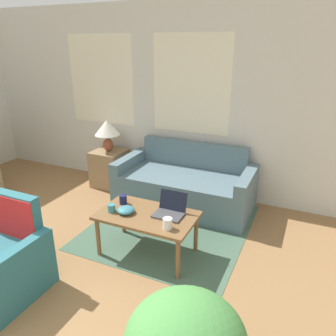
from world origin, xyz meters
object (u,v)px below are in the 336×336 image
(coffee_table, at_px, (147,219))
(snack_bowl, at_px, (126,210))
(cup_white, at_px, (123,199))
(table_lamp, at_px, (107,130))
(laptop, at_px, (170,210))
(couch, at_px, (186,186))
(cup_navy, at_px, (112,208))
(cup_yellow, at_px, (168,223))

(coffee_table, height_order, snack_bowl, snack_bowl)
(cup_white, bearing_deg, table_lamp, 129.60)
(coffee_table, bearing_deg, laptop, 24.55)
(couch, relative_size, cup_navy, 22.01)
(cup_yellow, relative_size, snack_bowl, 0.60)
(couch, bearing_deg, snack_bowl, -96.49)
(couch, relative_size, coffee_table, 1.81)
(couch, bearing_deg, coffee_table, -87.21)
(table_lamp, xyz_separation_m, coffee_table, (1.36, -1.33, -0.47))
(coffee_table, relative_size, cup_white, 9.92)
(cup_navy, relative_size, cup_yellow, 0.77)
(cup_navy, height_order, cup_white, cup_white)
(laptop, height_order, cup_white, laptop)
(cup_yellow, bearing_deg, snack_bowl, 169.44)
(laptop, distance_m, cup_white, 0.55)
(laptop, distance_m, cup_yellow, 0.27)
(table_lamp, height_order, coffee_table, table_lamp)
(couch, height_order, table_lamp, table_lamp)
(table_lamp, bearing_deg, cup_navy, -54.94)
(laptop, relative_size, cup_yellow, 2.72)
(cup_white, relative_size, snack_bowl, 0.57)
(cup_navy, relative_size, snack_bowl, 0.46)
(laptop, bearing_deg, cup_navy, -160.51)
(couch, height_order, cup_navy, couch)
(cup_navy, xyz_separation_m, snack_bowl, (0.15, 0.04, -0.01))
(table_lamp, height_order, cup_yellow, table_lamp)
(laptop, bearing_deg, coffee_table, -155.45)
(couch, height_order, laptop, couch)
(cup_white, bearing_deg, snack_bowl, -50.95)
(coffee_table, height_order, laptop, laptop)
(couch, height_order, coffee_table, couch)
(couch, bearing_deg, cup_navy, -102.54)
(coffee_table, height_order, cup_yellow, cup_yellow)
(couch, distance_m, cup_yellow, 1.44)
(coffee_table, bearing_deg, cup_yellow, -28.11)
(table_lamp, distance_m, cup_yellow, 2.26)
(table_lamp, relative_size, coffee_table, 0.47)
(cup_navy, distance_m, snack_bowl, 0.15)
(snack_bowl, bearing_deg, cup_navy, -166.34)
(cup_yellow, distance_m, snack_bowl, 0.52)
(couch, distance_m, cup_white, 1.17)
(couch, xyz_separation_m, table_lamp, (-1.30, 0.11, 0.61))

